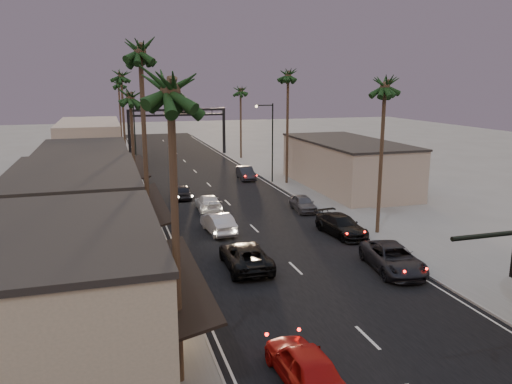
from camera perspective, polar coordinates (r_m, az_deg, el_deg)
ground at (r=50.73m, az=-4.06°, el=-0.46°), size 200.00×200.00×0.00m
road at (r=55.51m, az=-5.20°, el=0.65°), size 14.00×120.00×0.02m
sidewalk_left at (r=61.32m, az=-15.27°, el=1.44°), size 5.00×92.00×0.12m
sidewalk_right at (r=64.57m, az=1.82°, el=2.41°), size 5.00×92.00×0.12m
storefront_near at (r=22.11m, az=-21.57°, el=-11.25°), size 8.00×12.00×5.50m
storefront_mid at (r=35.39m, az=-19.85°, el=-2.30°), size 8.00×14.00×5.50m
storefront_far at (r=51.08m, az=-19.00°, el=1.84°), size 8.00×16.00×5.00m
storefront_dist at (r=73.77m, az=-18.45°, el=5.35°), size 8.00×20.00×6.00m
building_right at (r=54.96m, az=10.30°, el=3.03°), size 8.00×18.00×5.00m
arch at (r=79.21m, az=-8.98°, el=8.12°), size 15.20×0.40×7.27m
streetlight_right at (r=56.44m, az=1.63°, el=6.37°), size 2.13×0.30×9.00m
streetlight_left at (r=66.64m, az=-13.47°, el=6.97°), size 2.13×0.30×9.00m
palm_la at (r=17.40m, az=-9.82°, el=12.71°), size 3.20×3.20×13.20m
palm_lb at (r=30.41m, az=-13.14°, el=16.05°), size 3.20×3.20×15.20m
palm_lc at (r=44.32m, az=-14.20°, el=11.00°), size 3.20×3.20×12.20m
palm_ld at (r=63.31m, az=-15.18°, el=13.03°), size 3.20×3.20×14.20m
palm_ra at (r=37.63m, az=14.57°, el=12.27°), size 3.20×3.20×13.20m
palm_rb at (r=55.75m, az=3.69°, el=13.57°), size 3.20×3.20×14.20m
palm_rc at (r=74.82m, az=-1.78°, el=11.80°), size 3.20×3.20×12.20m
palm_far at (r=86.30m, az=-15.46°, el=12.11°), size 3.20×3.20×13.20m
oncoming_red at (r=20.21m, az=5.52°, el=-18.97°), size 2.07×4.75×1.59m
oncoming_pickup at (r=31.17m, az=-1.23°, el=-7.30°), size 2.77×5.68×1.56m
oncoming_silver at (r=38.33m, az=-4.34°, el=-3.54°), size 2.03×4.82×1.55m
oncoming_white at (r=44.96m, az=-5.48°, el=-1.23°), size 2.22×5.02×1.43m
oncoming_dgrey at (r=50.00m, az=-8.46°, el=0.06°), size 1.77×4.13×1.39m
curbside_near at (r=31.86m, az=15.38°, el=-7.30°), size 3.37×5.96×1.57m
curbside_black at (r=38.15m, az=9.73°, el=-3.78°), size 2.72×5.47×1.53m
curbside_grey at (r=44.88m, az=5.40°, el=-1.27°), size 1.89×4.22×1.41m
curbside_far at (r=59.15m, az=-1.19°, el=2.17°), size 1.83×4.64×1.50m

